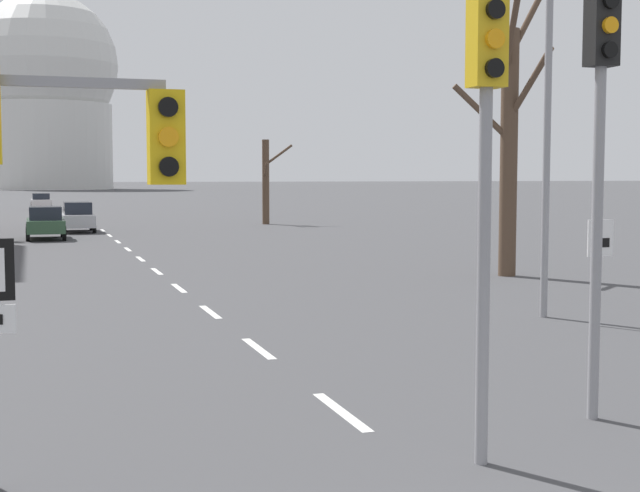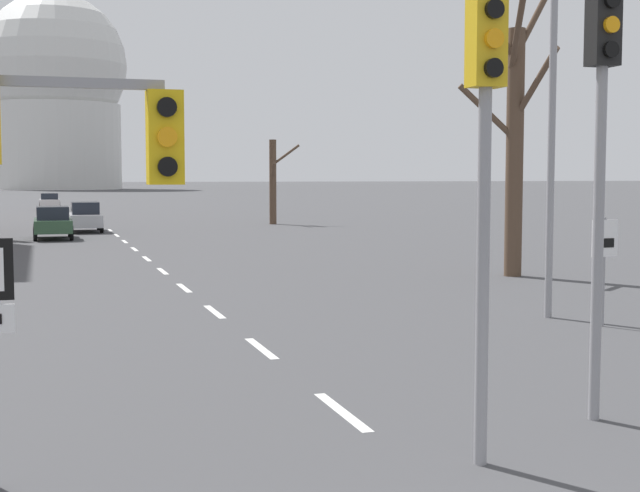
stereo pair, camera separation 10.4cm
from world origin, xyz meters
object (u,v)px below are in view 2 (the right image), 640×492
at_px(traffic_signal_near_right, 601,118).
at_px(traffic_signal_centre_tall, 485,134).
at_px(sedan_near_right, 50,201).
at_px(sedan_mid_centre, 85,217).
at_px(traffic_signal_near_left, 51,164).
at_px(speed_limit_sign, 604,253).
at_px(sedan_near_left, 53,222).
at_px(street_lamp_right, 537,82).

distance_m(traffic_signal_near_right, traffic_signal_centre_tall, 2.51).
height_order(traffic_signal_centre_tall, sedan_near_right, traffic_signal_centre_tall).
bearing_deg(traffic_signal_centre_tall, sedan_mid_centre, 92.92).
relative_size(traffic_signal_centre_tall, sedan_near_right, 1.12).
relative_size(traffic_signal_near_left, traffic_signal_centre_tall, 0.84).
bearing_deg(traffic_signal_near_right, traffic_signal_centre_tall, -152.58).
xyz_separation_m(sedan_near_right, sedan_mid_centre, (1.53, -33.12, 0.04)).
height_order(speed_limit_sign, sedan_near_left, speed_limit_sign).
bearing_deg(traffic_signal_near_right, speed_limit_sign, 54.16).
xyz_separation_m(traffic_signal_near_right, street_lamp_right, (3.49, 7.34, 1.27)).
distance_m(street_lamp_right, sedan_near_left, 30.15).
height_order(traffic_signal_near_left, traffic_signal_near_right, traffic_signal_near_right).
bearing_deg(street_lamp_right, traffic_signal_near_right, -115.41).
relative_size(sedan_near_left, sedan_near_right, 0.89).
bearing_deg(traffic_signal_near_left, traffic_signal_centre_tall, -10.17).
distance_m(traffic_signal_near_right, sedan_near_left, 36.24).
distance_m(traffic_signal_centre_tall, sedan_near_right, 75.24).
distance_m(traffic_signal_near_left, speed_limit_sign, 12.72).
bearing_deg(traffic_signal_centre_tall, street_lamp_right, 56.12).
bearing_deg(traffic_signal_centre_tall, speed_limit_sign, 47.49).
bearing_deg(traffic_signal_near_left, sedan_near_right, 89.47).
height_order(traffic_signal_near_right, sedan_near_left, traffic_signal_near_right).
xyz_separation_m(traffic_signal_near_right, sedan_near_left, (-6.13, 35.59, -3.01)).
relative_size(traffic_signal_near_right, sedan_near_right, 1.21).
height_order(traffic_signal_near_right, street_lamp_right, street_lamp_right).
height_order(traffic_signal_near_left, sedan_near_left, traffic_signal_near_left).
xyz_separation_m(traffic_signal_near_right, speed_limit_sign, (4.32, 5.98, -2.31)).
distance_m(traffic_signal_centre_tall, sedan_near_left, 37.05).
distance_m(traffic_signal_centre_tall, sedan_mid_centre, 42.12).
bearing_deg(sedan_near_right, sedan_mid_centre, -87.35).
bearing_deg(traffic_signal_near_right, street_lamp_right, 64.59).
distance_m(sedan_near_left, sedan_mid_centre, 5.53).
relative_size(traffic_signal_centre_tall, sedan_near_left, 1.26).
relative_size(traffic_signal_near_left, sedan_near_left, 1.06).
xyz_separation_m(traffic_signal_near_left, sedan_near_left, (0.45, 35.96, -2.41)).
relative_size(traffic_signal_near_right, traffic_signal_centre_tall, 1.08).
height_order(traffic_signal_centre_tall, sedan_near_left, traffic_signal_centre_tall).
bearing_deg(traffic_signal_near_left, sedan_near_left, 89.29).
bearing_deg(speed_limit_sign, sedan_mid_centre, 103.97).
relative_size(speed_limit_sign, sedan_near_right, 0.50).
distance_m(traffic_signal_near_right, sedan_mid_centre, 41.17).
bearing_deg(street_lamp_right, traffic_signal_near_left, -142.55).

